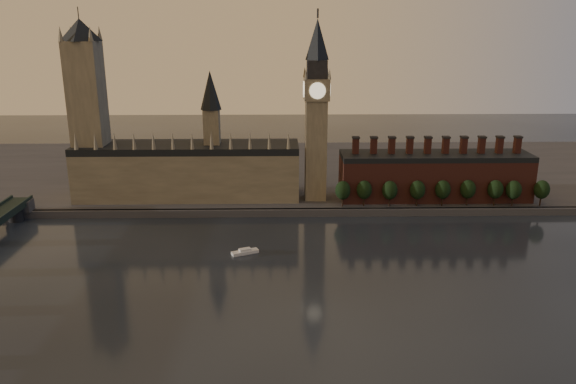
# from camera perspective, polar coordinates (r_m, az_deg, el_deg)

# --- Properties ---
(ground) EXTENTS (900.00, 900.00, 0.00)m
(ground) POSITION_cam_1_polar(r_m,az_deg,el_deg) (231.37, 2.02, -9.83)
(ground) COLOR black
(ground) RESTS_ON ground
(north_bank) EXTENTS (900.00, 182.00, 4.00)m
(north_bank) POSITION_cam_1_polar(r_m,az_deg,el_deg) (397.87, 0.69, 2.03)
(north_bank) COLOR #434348
(north_bank) RESTS_ON ground
(palace_of_westminster) EXTENTS (130.00, 30.30, 74.00)m
(palace_of_westminster) POSITION_cam_1_polar(r_m,az_deg,el_deg) (335.81, -10.03, 2.42)
(palace_of_westminster) COLOR gray
(palace_of_westminster) RESTS_ON north_bank
(victoria_tower) EXTENTS (24.00, 24.00, 108.00)m
(victoria_tower) POSITION_cam_1_polar(r_m,az_deg,el_deg) (342.05, -19.69, 8.37)
(victoria_tower) COLOR gray
(victoria_tower) RESTS_ON north_bank
(big_ben) EXTENTS (15.00, 15.00, 107.00)m
(big_ben) POSITION_cam_1_polar(r_m,az_deg,el_deg) (320.60, 2.90, 8.40)
(big_ben) COLOR gray
(big_ben) RESTS_ON north_bank
(chimney_block) EXTENTS (110.00, 25.00, 37.00)m
(chimney_block) POSITION_cam_1_polar(r_m,az_deg,el_deg) (340.49, 14.64, 1.66)
(chimney_block) COLOR brown
(chimney_block) RESTS_ON north_bank
(embankment_tree_0) EXTENTS (8.60, 8.60, 14.88)m
(embankment_tree_0) POSITION_cam_1_polar(r_m,az_deg,el_deg) (316.24, 5.59, 0.17)
(embankment_tree_0) COLOR black
(embankment_tree_0) RESTS_ON north_bank
(embankment_tree_1) EXTENTS (8.60, 8.60, 14.88)m
(embankment_tree_1) POSITION_cam_1_polar(r_m,az_deg,el_deg) (318.53, 7.75, 0.21)
(embankment_tree_1) COLOR black
(embankment_tree_1) RESTS_ON north_bank
(embankment_tree_2) EXTENTS (8.60, 8.60, 14.88)m
(embankment_tree_2) POSITION_cam_1_polar(r_m,az_deg,el_deg) (320.12, 10.31, 0.18)
(embankment_tree_2) COLOR black
(embankment_tree_2) RESTS_ON north_bank
(embankment_tree_3) EXTENTS (8.60, 8.60, 14.88)m
(embankment_tree_3) POSITION_cam_1_polar(r_m,az_deg,el_deg) (323.88, 13.02, 0.21)
(embankment_tree_3) COLOR black
(embankment_tree_3) RESTS_ON north_bank
(embankment_tree_4) EXTENTS (8.60, 8.60, 14.88)m
(embankment_tree_4) POSITION_cam_1_polar(r_m,az_deg,el_deg) (327.98, 15.46, 0.23)
(embankment_tree_4) COLOR black
(embankment_tree_4) RESTS_ON north_bank
(embankment_tree_5) EXTENTS (8.60, 8.60, 14.88)m
(embankment_tree_5) POSITION_cam_1_polar(r_m,az_deg,el_deg) (332.76, 17.81, 0.27)
(embankment_tree_5) COLOR black
(embankment_tree_5) RESTS_ON north_bank
(embankment_tree_6) EXTENTS (8.60, 8.60, 14.88)m
(embankment_tree_6) POSITION_cam_1_polar(r_m,az_deg,el_deg) (337.55, 20.33, 0.25)
(embankment_tree_6) COLOR black
(embankment_tree_6) RESTS_ON north_bank
(embankment_tree_7) EXTENTS (8.60, 8.60, 14.88)m
(embankment_tree_7) POSITION_cam_1_polar(r_m,az_deg,el_deg) (340.17, 21.95, 0.20)
(embankment_tree_7) COLOR black
(embankment_tree_7) RESTS_ON north_bank
(embankment_tree_8) EXTENTS (8.60, 8.60, 14.88)m
(embankment_tree_8) POSITION_cam_1_polar(r_m,az_deg,el_deg) (347.12, 24.38, 0.22)
(embankment_tree_8) COLOR black
(embankment_tree_8) RESTS_ON north_bank
(river_boat) EXTENTS (13.12, 8.46, 2.55)m
(river_boat) POSITION_cam_1_polar(r_m,az_deg,el_deg) (264.78, -4.39, -6.06)
(river_boat) COLOR silver
(river_boat) RESTS_ON ground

